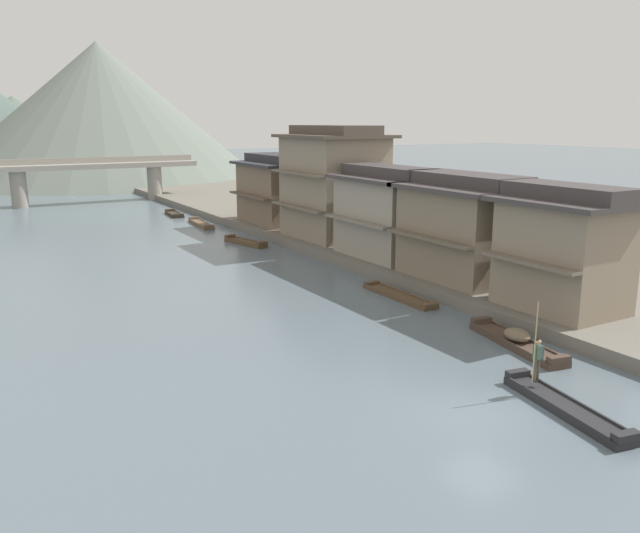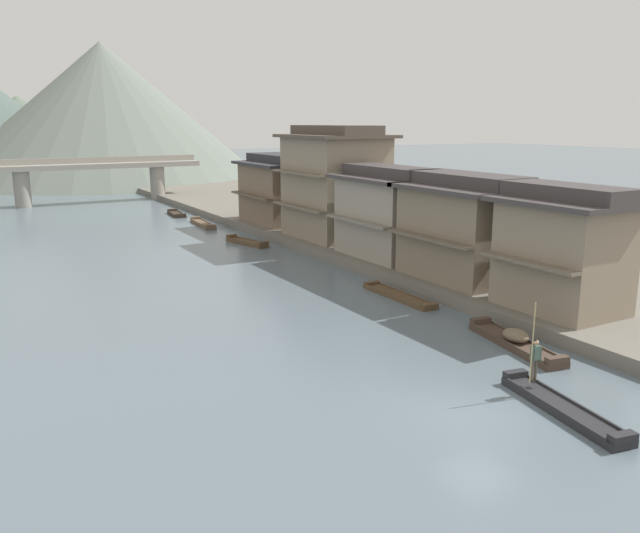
{
  "view_description": "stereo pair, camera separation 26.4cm",
  "coord_description": "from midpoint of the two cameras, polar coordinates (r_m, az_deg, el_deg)",
  "views": [
    {
      "loc": [
        -15.16,
        -14.91,
        9.77
      ],
      "look_at": [
        3.48,
        17.07,
        1.36
      ],
      "focal_mm": 36.18,
      "sensor_mm": 36.0,
      "label": 1
    },
    {
      "loc": [
        -14.93,
        -15.04,
        9.77
      ],
      "look_at": [
        3.48,
        17.07,
        1.36
      ],
      "focal_mm": 36.18,
      "sensor_mm": 36.0,
      "label": 2
    }
  ],
  "objects": [
    {
      "name": "boat_moored_nearest",
      "position": [
        62.47,
        -10.19,
        3.74
      ],
      "size": [
        1.47,
        5.85,
        0.46
      ],
      "color": "brown",
      "rests_on": "ground"
    },
    {
      "name": "house_waterfront_second",
      "position": [
        38.64,
        12.87,
        3.37
      ],
      "size": [
        5.97,
        7.77,
        6.14
      ],
      "color": "#7F705B",
      "rests_on": "riverbank_right"
    },
    {
      "name": "house_waterfront_far",
      "position": [
        59.0,
        -3.28,
        6.83
      ],
      "size": [
        6.55,
        8.38,
        6.14
      ],
      "color": "#75604C",
      "rests_on": "riverbank_right"
    },
    {
      "name": "riverbank_right",
      "position": [
        55.75,
        5.18,
        3.0
      ],
      "size": [
        18.0,
        110.0,
        0.66
      ],
      "primitive_type": "cube",
      "color": "#6B665B",
      "rests_on": "ground"
    },
    {
      "name": "boat_midriver_drifting",
      "position": [
        29.84,
        17.14,
        -6.35
      ],
      "size": [
        2.14,
        5.93,
        0.83
      ],
      "color": "#423328",
      "rests_on": "ground"
    },
    {
      "name": "boat_moored_third",
      "position": [
        69.59,
        -12.46,
        4.55
      ],
      "size": [
        1.45,
        4.32,
        0.45
      ],
      "color": "#33281E",
      "rests_on": "ground"
    },
    {
      "name": "hill_far_east",
      "position": [
        130.63,
        -24.94,
        10.43
      ],
      "size": [
        49.14,
        49.14,
        14.05
      ],
      "primitive_type": "cone",
      "color": "#5B6B5B",
      "rests_on": "ground"
    },
    {
      "name": "boatman_person",
      "position": [
        24.68,
        18.77,
        -7.43
      ],
      "size": [
        0.57,
        0.25,
        3.04
      ],
      "color": "black",
      "rests_on": "boat_foreground_poled"
    },
    {
      "name": "house_waterfront_narrow",
      "position": [
        51.16,
        1.47,
        7.39
      ],
      "size": [
        7.0,
        8.39,
        8.74
      ],
      "color": "gray",
      "rests_on": "riverbank_right"
    },
    {
      "name": "boat_foreground_poled",
      "position": [
        24.06,
        20.97,
        -11.63
      ],
      "size": [
        1.99,
        5.73,
        0.51
      ],
      "color": "#232326",
      "rests_on": "ground"
    },
    {
      "name": "house_waterfront_nearest",
      "position": [
        33.41,
        20.91,
        1.43
      ],
      "size": [
        5.23,
        6.4,
        6.14
      ],
      "color": "gray",
      "rests_on": "riverbank_right"
    },
    {
      "name": "boat_moored_second",
      "position": [
        52.3,
        -6.34,
        2.15
      ],
      "size": [
        1.97,
        4.7,
        0.53
      ],
      "color": "brown",
      "rests_on": "ground"
    },
    {
      "name": "stone_bridge",
      "position": [
        82.57,
        -19.43,
        7.78
      ],
      "size": [
        26.08,
        2.4,
        5.43
      ],
      "color": "gray",
      "rests_on": "ground"
    },
    {
      "name": "boat_moored_far",
      "position": [
        36.58,
        7.18,
        -2.61
      ],
      "size": [
        1.07,
        5.81,
        0.35
      ],
      "color": "brown",
      "rests_on": "ground"
    },
    {
      "name": "house_waterfront_tall",
      "position": [
        44.09,
        6.19,
        4.76
      ],
      "size": [
        5.49,
        7.83,
        6.14
      ],
      "color": "gray",
      "rests_on": "riverbank_right"
    },
    {
      "name": "hill_far_centre",
      "position": [
        117.78,
        -18.49,
        12.89
      ],
      "size": [
        53.12,
        53.12,
        22.55
      ],
      "primitive_type": "cone",
      "color": "slate",
      "rests_on": "ground"
    },
    {
      "name": "ground_plane",
      "position": [
        23.36,
        14.21,
        -12.34
      ],
      "size": [
        400.0,
        400.0,
        0.0
      ],
      "primitive_type": "plane",
      "color": "slate"
    }
  ]
}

